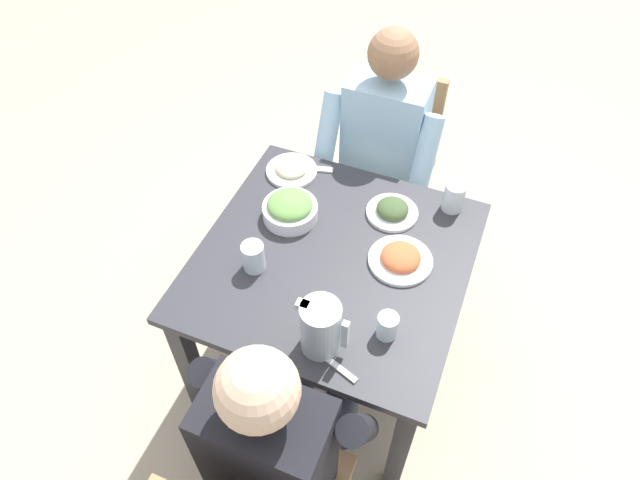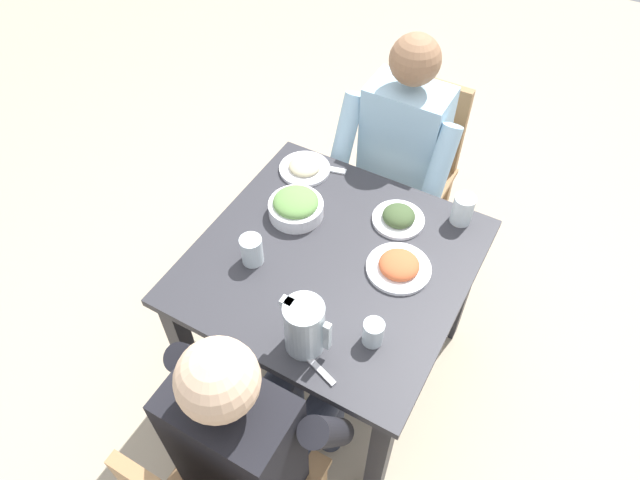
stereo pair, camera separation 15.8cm
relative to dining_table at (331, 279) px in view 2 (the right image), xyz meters
name	(u,v)px [view 2 (the right image)]	position (x,y,z in m)	size (l,w,h in m)	color
ground_plane	(329,361)	(0.00, 0.00, -0.59)	(8.00, 8.00, 0.00)	tan
dining_table	(331,279)	(0.00, 0.00, 0.00)	(0.90, 0.90, 0.71)	#2D2D33
chair_far	(409,164)	(-0.04, 0.79, -0.09)	(0.40, 0.40, 0.89)	#997047
diner_near	(258,425)	(0.08, -0.59, 0.05)	(0.48, 0.53, 1.18)	black
diner_far	(393,166)	(-0.04, 0.59, 0.05)	(0.48, 0.53, 1.18)	#9EC6E0
water_pitcher	(305,327)	(0.09, -0.33, 0.21)	(0.16, 0.12, 0.19)	silver
salad_bowl	(296,206)	(-0.21, 0.12, 0.16)	(0.20, 0.20, 0.09)	white
plate_rice_curry	(399,266)	(0.21, 0.07, 0.14)	(0.22, 0.22, 0.05)	white
plate_dolmas	(399,217)	(0.12, 0.27, 0.14)	(0.19, 0.19, 0.06)	white
plate_beans	(305,167)	(-0.30, 0.33, 0.13)	(0.20, 0.20, 0.04)	white
water_glass_far_left	(373,332)	(0.26, -0.22, 0.16)	(0.06, 0.06, 0.09)	silver
water_glass_near_right	(252,250)	(-0.23, -0.14, 0.17)	(0.07, 0.07, 0.11)	silver
water_glass_near_left	(463,209)	(0.32, 0.38, 0.17)	(0.08, 0.08, 0.11)	silver
fork_near	(325,168)	(-0.24, 0.38, 0.12)	(0.17, 0.03, 0.01)	silver
knife_near	(313,363)	(0.14, -0.37, 0.12)	(0.18, 0.02, 0.01)	silver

